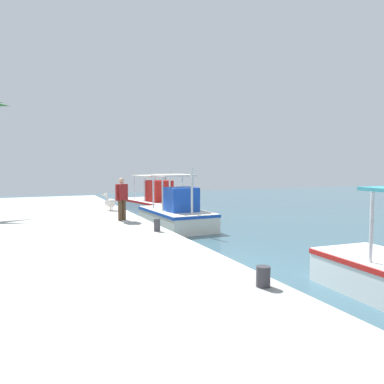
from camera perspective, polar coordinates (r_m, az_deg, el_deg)
fishing_boat_nearest at (r=23.97m, az=-5.62°, el=-1.51°), size 5.83×3.02×2.88m
fishing_boat_second at (r=18.05m, az=-2.27°, el=-3.30°), size 4.76×2.41×2.84m
pelican at (r=18.69m, az=-12.09°, el=-1.47°), size 0.89×0.73×0.82m
fisherman_standing at (r=15.19m, az=-10.43°, el=-0.73°), size 0.43×0.56×1.67m
mooring_bollard_nearest at (r=12.64m, az=-5.24°, el=-4.93°), size 0.21×0.21×0.42m
mooring_bollard_second at (r=7.14m, az=10.58°, el=-12.29°), size 0.26×0.26×0.37m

